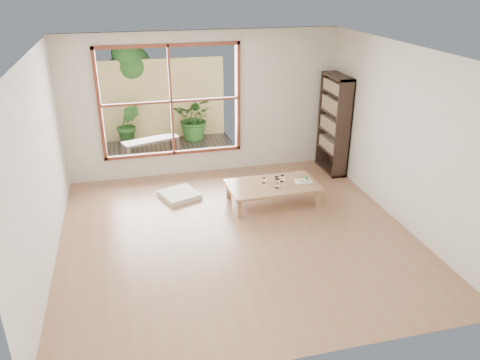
% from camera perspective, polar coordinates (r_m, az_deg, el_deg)
% --- Properties ---
extents(ground, '(5.00, 5.00, 0.00)m').
position_cam_1_polar(ground, '(6.90, -0.46, -6.53)').
color(ground, '#946D4A').
rests_on(ground, ground).
extents(low_table, '(1.49, 0.86, 0.32)m').
position_cam_1_polar(low_table, '(7.69, 4.00, -0.79)').
color(low_table, '#AA8252').
rests_on(low_table, ground).
extents(floor_cushion, '(0.74, 0.74, 0.08)m').
position_cam_1_polar(floor_cushion, '(8.01, -7.39, -1.79)').
color(floor_cushion, silver).
rests_on(floor_cushion, ground).
extents(bookshelf, '(0.29, 0.82, 1.83)m').
position_cam_1_polar(bookshelf, '(8.91, 11.40, 6.66)').
color(bookshelf, '#32231C').
rests_on(bookshelf, ground).
extents(glass_tall, '(0.08, 0.08, 0.15)m').
position_cam_1_polar(glass_tall, '(7.53, 4.58, -0.42)').
color(glass_tall, silver).
rests_on(glass_tall, low_table).
extents(glass_mid, '(0.08, 0.08, 0.11)m').
position_cam_1_polar(glass_mid, '(7.77, 5.16, 0.21)').
color(glass_mid, silver).
rests_on(glass_mid, low_table).
extents(glass_short, '(0.08, 0.08, 0.10)m').
position_cam_1_polar(glass_short, '(7.72, 4.49, 0.03)').
color(glass_short, silver).
rests_on(glass_short, low_table).
extents(glass_small, '(0.07, 0.07, 0.09)m').
position_cam_1_polar(glass_small, '(7.71, 2.94, -0.03)').
color(glass_small, silver).
rests_on(glass_small, low_table).
extents(food_tray, '(0.28, 0.21, 0.09)m').
position_cam_1_polar(food_tray, '(7.82, 7.80, -0.05)').
color(food_tray, white).
rests_on(food_tray, low_table).
extents(deck, '(2.80, 2.00, 0.05)m').
position_cam_1_polar(deck, '(10.00, -8.64, 3.26)').
color(deck, '#3D322C').
rests_on(deck, ground).
extents(garden_bench, '(1.19, 0.69, 0.36)m').
position_cam_1_polar(garden_bench, '(9.73, -10.82, 4.57)').
color(garden_bench, '#32231C').
rests_on(garden_bench, deck).
extents(bamboo_fence, '(2.80, 0.06, 1.80)m').
position_cam_1_polar(bamboo_fence, '(10.68, -9.52, 9.63)').
color(bamboo_fence, '#DABE6F').
rests_on(bamboo_fence, ground).
extents(shrub_right, '(1.12, 1.05, 1.00)m').
position_cam_1_polar(shrub_right, '(10.54, -5.48, 7.54)').
color(shrub_right, '#2D561F').
rests_on(shrub_right, deck).
extents(shrub_left, '(0.51, 0.41, 0.92)m').
position_cam_1_polar(shrub_left, '(10.44, -13.45, 6.60)').
color(shrub_left, '#2D561F').
rests_on(shrub_left, deck).
extents(garden_tree, '(1.04, 0.85, 2.22)m').
position_cam_1_polar(garden_tree, '(10.80, -13.62, 13.40)').
color(garden_tree, '#4C3D2D').
rests_on(garden_tree, ground).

